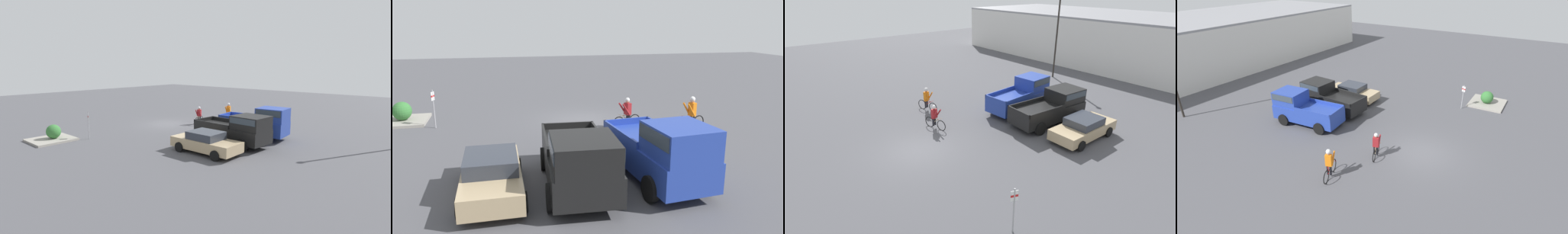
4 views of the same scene
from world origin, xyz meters
TOP-DOWN VIEW (x-y plane):
  - ground_plane at (0.00, 0.00)m, footprint 80.00×80.00m
  - pickup_truck_0 at (-0.73, 9.19)m, footprint 2.54×5.20m
  - pickup_truck_1 at (2.14, 9.14)m, footprint 2.54×5.42m
  - sedan_0 at (4.91, 8.67)m, footprint 2.02×4.48m
  - cyclist_0 at (-1.88, 2.26)m, footprint 1.69×0.62m
  - cyclist_1 at (-4.94, 3.40)m, footprint 1.80×0.65m
  - fire_lane_sign at (7.88, -0.12)m, footprint 0.13×0.29m
  - curb_island at (9.97, -1.74)m, footprint 2.91×2.74m
  - shrub at (9.79, -1.68)m, footprint 1.03×1.03m

SIDE VIEW (x-z plane):
  - ground_plane at x=0.00m, z-range 0.00..0.00m
  - curb_island at x=9.97m, z-range 0.00..0.15m
  - shrub at x=9.79m, z-range 0.15..1.18m
  - sedan_0 at x=4.91m, z-range 0.01..1.39m
  - cyclist_0 at x=-1.88m, z-range -0.02..1.65m
  - cyclist_1 at x=-4.94m, z-range 0.01..1.82m
  - pickup_truck_1 at x=2.14m, z-range 0.05..2.24m
  - pickup_truck_0 at x=-0.73m, z-range 0.03..2.41m
  - fire_lane_sign at x=7.88m, z-range 0.22..2.25m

